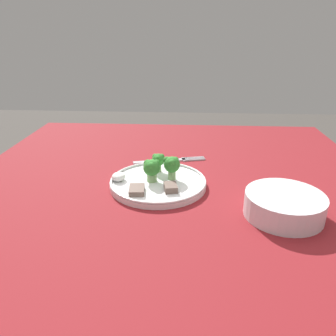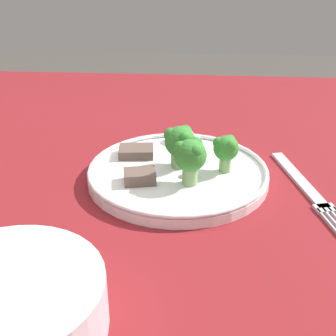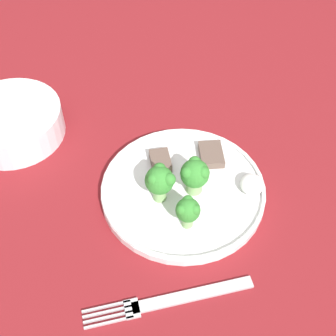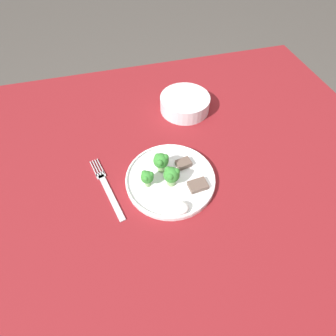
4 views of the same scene
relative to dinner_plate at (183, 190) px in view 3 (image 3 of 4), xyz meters
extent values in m
cube|color=maroon|center=(0.05, 0.03, -0.02)|extent=(1.21, 1.06, 0.03)
cylinder|color=brown|center=(0.60, -0.44, -0.40)|extent=(0.06, 0.06, 0.73)
cylinder|color=brown|center=(0.60, 0.50, -0.40)|extent=(0.06, 0.06, 0.73)
cylinder|color=white|center=(0.00, 0.00, 0.00)|extent=(0.23, 0.23, 0.01)
torus|color=white|center=(0.00, 0.00, 0.01)|extent=(0.23, 0.23, 0.01)
cube|color=#B2B2B7|center=(-0.16, -0.01, -0.01)|extent=(0.05, 0.15, 0.00)
cube|color=#B2B2B7|center=(-0.17, 0.06, -0.01)|extent=(0.03, 0.02, 0.00)
cube|color=#B2B2B7|center=(-0.17, 0.09, -0.01)|extent=(0.02, 0.06, 0.00)
cube|color=#B2B2B7|center=(-0.18, 0.09, -0.01)|extent=(0.02, 0.06, 0.00)
cube|color=#B2B2B7|center=(-0.18, 0.09, -0.01)|extent=(0.02, 0.06, 0.00)
cube|color=#B2B2B7|center=(-0.19, 0.09, -0.01)|extent=(0.02, 0.06, 0.00)
cylinder|color=silver|center=(0.12, 0.27, 0.02)|extent=(0.16, 0.16, 0.05)
cylinder|color=white|center=(0.12, 0.27, 0.01)|extent=(0.13, 0.13, 0.04)
cylinder|color=#7FA866|center=(0.00, -0.02, 0.01)|extent=(0.02, 0.02, 0.02)
sphere|color=#337F2D|center=(0.00, -0.02, 0.04)|extent=(0.04, 0.04, 0.04)
sphere|color=#337F2D|center=(0.01, -0.02, 0.05)|extent=(0.02, 0.02, 0.02)
sphere|color=#337F2D|center=(-0.01, 0.00, 0.05)|extent=(0.02, 0.02, 0.02)
sphere|color=#337F2D|center=(-0.01, -0.03, 0.05)|extent=(0.02, 0.02, 0.02)
cylinder|color=#7FA866|center=(-0.06, 0.00, 0.01)|extent=(0.02, 0.02, 0.02)
sphere|color=#337F2D|center=(-0.06, 0.00, 0.04)|extent=(0.03, 0.03, 0.03)
sphere|color=#337F2D|center=(-0.05, 0.00, 0.04)|extent=(0.01, 0.01, 0.01)
sphere|color=#337F2D|center=(-0.07, 0.00, 0.04)|extent=(0.01, 0.01, 0.01)
sphere|color=#337F2D|center=(-0.06, -0.01, 0.04)|extent=(0.01, 0.01, 0.01)
cylinder|color=#7FA866|center=(-0.02, 0.03, 0.02)|extent=(0.02, 0.02, 0.02)
sphere|color=#337F2D|center=(-0.02, 0.03, 0.04)|extent=(0.04, 0.04, 0.04)
sphere|color=#337F2D|center=(0.00, 0.03, 0.05)|extent=(0.02, 0.02, 0.02)
sphere|color=#337F2D|center=(-0.02, 0.04, 0.05)|extent=(0.02, 0.02, 0.02)
sphere|color=#337F2D|center=(-0.02, 0.02, 0.05)|extent=(0.02, 0.02, 0.02)
cube|color=brown|center=(0.05, 0.03, 0.01)|extent=(0.04, 0.04, 0.01)
cube|color=brown|center=(0.06, -0.04, 0.01)|extent=(0.05, 0.04, 0.01)
ellipsoid|color=white|center=(0.00, -0.10, 0.01)|extent=(0.04, 0.03, 0.02)
camera|label=1|loc=(0.71, 0.07, 0.34)|focal=35.00mm
camera|label=2|loc=(-0.03, 0.54, 0.28)|focal=50.00mm
camera|label=3|loc=(-0.41, 0.02, 0.52)|focal=50.00mm
camera|label=4|loc=(-0.11, -0.38, 0.55)|focal=28.00mm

